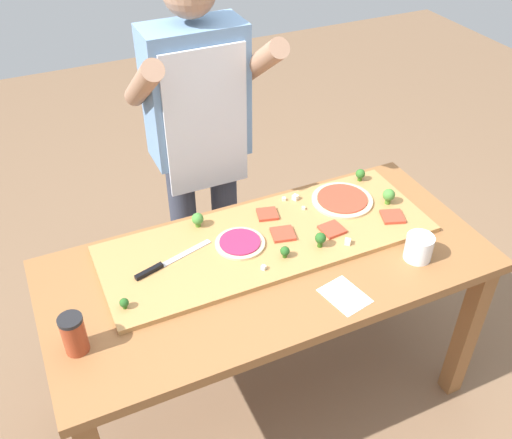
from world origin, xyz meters
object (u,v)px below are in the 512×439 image
Objects in this scene: chefs_knife at (163,264)px; pizza_slice_far_right at (283,234)px; pizza_slice_near_right at (332,229)px; cheese_crumble_b at (295,197)px; broccoli_floret_front_left at (198,219)px; cheese_crumble_a at (264,268)px; cheese_crumble_c at (303,208)px; sauce_jar at (74,334)px; broccoli_floret_back_right at (389,195)px; cheese_crumble_e at (284,199)px; broccoli_floret_back_left at (360,174)px; pizza_whole_tomato_red at (342,200)px; cheese_crumble_d at (348,242)px; cook_center at (200,133)px; pizza_whole_beet_magenta at (240,243)px; pizza_slice_near_left at (267,214)px; broccoli_floret_center_right at (320,239)px; broccoli_floret_back_mid at (285,251)px; pizza_slice_center at (392,217)px; broccoli_floret_front_mid at (124,303)px; flour_cup at (419,249)px; recipe_note at (345,296)px; prep_table at (268,283)px.

pizza_slice_far_right is at bearing -3.00° from chefs_knife.
pizza_slice_near_right is 3.94× the size of cheese_crumble_b.
broccoli_floret_front_left is at bearing 179.97° from cheese_crumble_b.
cheese_crumble_a is at bearing -165.20° from pizza_slice_near_right.
sauce_jar is at bearing -161.36° from cheese_crumble_c.
broccoli_floret_back_right is 0.42m from cheese_crumble_e.
broccoli_floret_back_left is (0.29, 0.25, 0.03)m from pizza_slice_near_right.
pizza_whole_tomato_red and cheese_crumble_a have the same top height.
chefs_knife is at bearing 152.31° from cheese_crumble_a.
cheese_crumble_d is 0.77m from cook_center.
pizza_slice_near_right is at bearing 14.80° from cheese_crumble_a.
chefs_knife is at bearing -162.79° from cheese_crumble_e.
pizza_whole_beet_magenta is 2.24× the size of pizza_slice_near_right.
pizza_slice_near_left is 1.27× the size of broccoli_floret_center_right.
broccoli_floret_back_mid reaches higher than pizza_whole_tomato_red.
pizza_whole_beet_magenta is at bearing 155.82° from cheese_crumble_d.
cook_center reaches higher than pizza_slice_center.
cheese_crumble_d is 0.16× the size of sauce_jar.
sauce_jar reaches higher than chefs_knife.
cheese_crumble_a is 0.44m from cheese_crumble_b.
broccoli_floret_front_mid is 3.19× the size of cheese_crumble_c.
cook_center reaches higher than pizza_slice_near_left.
flour_cup is 0.73× the size of sauce_jar.
cheese_crumble_a is (-0.62, -0.34, -0.02)m from broccoli_floret_back_left.
cheese_crumble_d is 0.36m from cheese_crumble_e.
broccoli_floret_front_left reaches higher than recipe_note.
broccoli_floret_front_mid is (-1.12, -0.13, -0.02)m from broccoli_floret_back_right.
broccoli_floret_back_left is at bearing 15.62° from pizza_whole_beet_magenta.
pizza_slice_center is 3.99× the size of cheese_crumble_b.
pizza_slice_center is 1.55× the size of broccoli_floret_back_left.
broccoli_floret_center_right is at bearing -70.25° from cook_center.
broccoli_floret_center_right is 1.55× the size of broccoli_floret_front_mid.
broccoli_floret_back_left reaches higher than prep_table.
prep_table is 0.56m from broccoli_floret_front_mid.
pizza_slice_near_left is at bearing 124.59° from cheese_crumble_d.
pizza_whole_beet_magenta is at bearing -58.51° from broccoli_floret_front_left.
sauce_jar reaches higher than recipe_note.
cook_center reaches higher than sauce_jar.
pizza_slice_near_left is at bearing -70.79° from cook_center.
pizza_slice_near_left is 0.89m from sauce_jar.
chefs_knife is at bearing -139.55° from broccoli_floret_front_left.
broccoli_floret_center_right is at bearing -103.36° from cheese_crumble_c.
broccoli_floret_back_mid is at bearing 172.56° from cheese_crumble_d.
flour_cup reaches higher than pizza_slice_near_left.
broccoli_floret_front_left reaches higher than pizza_whole_tomato_red.
prep_table is 0.19m from pizza_slice_far_right.
pizza_slice_center is at bearing 5.65° from cheese_crumble_a.
cheese_crumble_c is 0.48m from flour_cup.
pizza_slice_near_left is at bearing 133.90° from pizza_slice_near_right.
cheese_crumble_b is (0.43, -0.00, -0.02)m from broccoli_floret_front_left.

